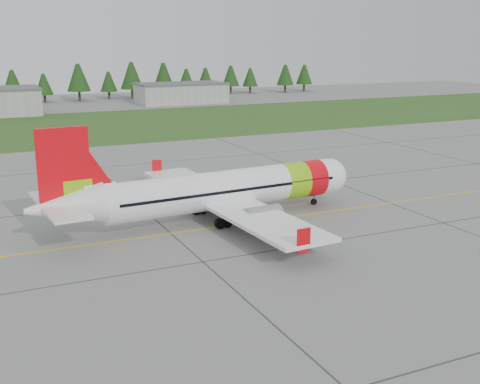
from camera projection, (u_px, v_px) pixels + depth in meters
name	position (u px, v px, depth m)	size (l,w,h in m)	color
ground	(358.00, 237.00, 54.08)	(320.00, 320.00, 0.00)	gray
aircraft	(220.00, 191.00, 58.65)	(33.50, 30.91, 10.14)	white
service_van	(48.00, 149.00, 85.64)	(1.45, 1.37, 4.16)	silver
grass_strip	(126.00, 124.00, 126.14)	(320.00, 50.00, 0.03)	#30561E
taxi_guideline	(311.00, 214.00, 61.11)	(120.00, 0.25, 0.02)	gold
hangar_east	(181.00, 94.00, 167.36)	(24.00, 12.00, 5.20)	#A8A8A3
treeline	(76.00, 83.00, 174.13)	(160.00, 8.00, 10.00)	#1C3F14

